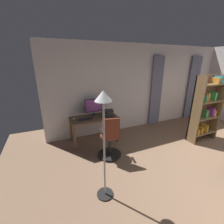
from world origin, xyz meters
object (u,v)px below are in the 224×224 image
Objects in this scene: computer_keyboard at (85,119)px; floor_lamp at (104,121)px; cell_phone_face_up at (107,113)px; laptop at (108,114)px; computer_monitor at (93,106)px; computer_mouse at (74,119)px; desk at (94,121)px; office_chair at (110,139)px; bookshelf at (205,108)px.

computer_keyboard is 0.21× the size of floor_lamp.
floor_lamp reaches higher than cell_phone_face_up.
laptop is (-0.65, -0.01, 0.04)m from computer_keyboard.
floor_lamp reaches higher than laptop.
computer_mouse is at bearing 14.21° from computer_monitor.
office_chair is at bearing 96.44° from desk.
cell_phone_face_up is (-0.45, -0.18, 0.11)m from desk.
floor_lamp is (3.28, 0.73, 0.43)m from bookshelf.
office_chair is 10.34× the size of computer_mouse.
office_chair is 2.82m from bookshelf.
bookshelf reaches higher than laptop.
laptop is at bearing -179.28° from computer_keyboard.
computer_monitor is at bearing -106.95° from desk.
floor_lamp is at bearing 79.44° from cell_phone_face_up.
bookshelf is (-2.48, 1.07, 0.16)m from laptop.
laptop is 0.22× the size of bookshelf.
computer_mouse is 3.61m from bookshelf.
bookshelf is (-3.13, 1.06, 0.20)m from computer_keyboard.
computer_monitor is at bearing -139.82° from computer_keyboard.
bookshelf reaches higher than office_chair.
computer_keyboard is 0.21× the size of bookshelf.
bookshelf is at bearing 161.34° from computer_keyboard.
desk is 0.70× the size of bookshelf.
computer_keyboard is at bearing 31.52° from cell_phone_face_up.
computer_mouse is 0.05× the size of bookshelf.
bookshelf is (-3.41, 1.17, 0.20)m from computer_mouse.
computer_keyboard is (0.35, -0.84, 0.25)m from office_chair.
bookshelf reaches higher than cell_phone_face_up.
cell_phone_face_up is 2.30m from floor_lamp.
computer_mouse is at bearing 19.91° from cell_phone_face_up.
floor_lamp is (0.46, 2.06, 0.39)m from computer_monitor.
computer_keyboard is at bearing -94.75° from floor_lamp.
computer_keyboard is 0.30m from computer_mouse.
bookshelf is at bearing 7.33° from office_chair.
laptop is at bearing 172.05° from desk.
office_chair reaches higher than laptop.
office_chair reaches higher than cell_phone_face_up.
office_chair is 1.40m from floor_lamp.
computer_mouse is (0.59, 0.15, -0.24)m from computer_monitor.
floor_lamp reaches higher than office_chair.
office_chair is at bearing 112.85° from computer_keyboard.
laptop is 2.05m from floor_lamp.
laptop is (-0.29, -0.85, 0.30)m from office_chair.
computer_monitor reaches higher than cell_phone_face_up.
bookshelf is at bearing -167.37° from floor_lamp.
computer_mouse is at bearing 6.69° from laptop.
desk is 0.71× the size of floor_lamp.
computer_monitor is 1.27× the size of computer_keyboard.
computer_monitor is 0.47m from laptop.
office_chair is at bearing 123.67° from computer_mouse.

